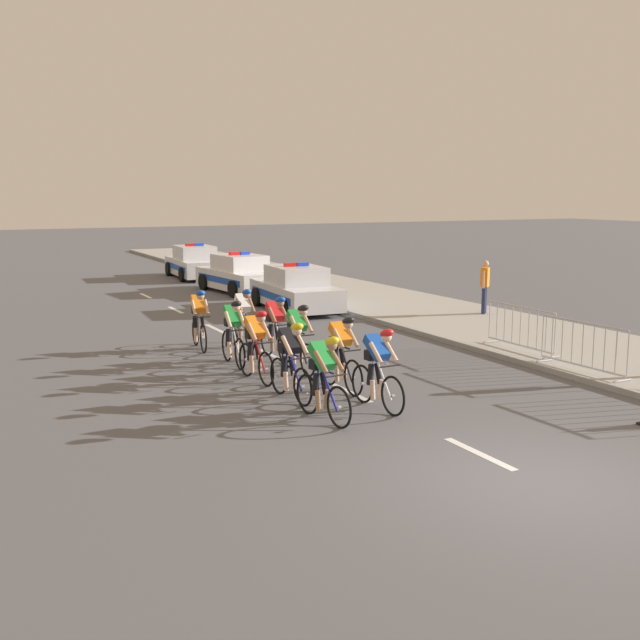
{
  "coord_description": "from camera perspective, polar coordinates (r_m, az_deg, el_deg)",
  "views": [
    {
      "loc": [
        -7.11,
        -7.47,
        3.87
      ],
      "look_at": [
        0.41,
        7.37,
        1.1
      ],
      "focal_mm": 42.96,
      "sensor_mm": 36.0,
      "label": 1
    }
  ],
  "objects": [
    {
      "name": "cyclist_tenth",
      "position": [
        19.34,
        -5.7,
        0.23
      ],
      "size": [
        0.43,
        1.72,
        1.56
      ],
      "color": "black",
      "rests_on": "ground"
    },
    {
      "name": "police_car_second",
      "position": [
        30.32,
        -6.07,
        3.36
      ],
      "size": [
        2.32,
        4.55,
        1.59
      ],
      "color": "white",
      "rests_on": "ground"
    },
    {
      "name": "crowd_barrier_middle",
      "position": [
        17.14,
        18.97,
        -1.91
      ],
      "size": [
        0.58,
        2.32,
        1.07
      ],
      "color": "#B7BABF",
      "rests_on": "sidewalk_slab"
    },
    {
      "name": "cyclist_lead",
      "position": [
        13.03,
        0.26,
        -4.24
      ],
      "size": [
        0.45,
        1.72,
        1.56
      ],
      "color": "black",
      "rests_on": "ground"
    },
    {
      "name": "cyclist_eighth",
      "position": [
        17.88,
        -3.31,
        -0.49
      ],
      "size": [
        0.42,
        1.72,
        1.56
      ],
      "color": "black",
      "rests_on": "ground"
    },
    {
      "name": "police_car_third",
      "position": [
        35.67,
        -9.34,
        4.2
      ],
      "size": [
        2.19,
        4.49,
        1.59
      ],
      "color": "silver",
      "rests_on": "ground"
    },
    {
      "name": "spectator_middle",
      "position": [
        24.48,
        12.18,
        2.71
      ],
      "size": [
        0.45,
        0.4,
        1.68
      ],
      "color": "#23284C",
      "rests_on": "sidewalk_slab"
    },
    {
      "name": "cyclist_fifth",
      "position": [
        15.82,
        -4.79,
        -1.82
      ],
      "size": [
        0.42,
        1.72,
        1.56
      ],
      "color": "black",
      "rests_on": "ground"
    },
    {
      "name": "sidewalk_slab",
      "position": [
        26.0,
        6.48,
        0.97
      ],
      "size": [
        4.84,
        60.0,
        0.12
      ],
      "primitive_type": "cube",
      "color": "#A3A099",
      "rests_on": "ground"
    },
    {
      "name": "cyclist_ninth",
      "position": [
        19.24,
        -9.0,
        0.11
      ],
      "size": [
        0.45,
        1.72,
        1.56
      ],
      "color": "black",
      "rests_on": "ground"
    },
    {
      "name": "cyclist_sixth",
      "position": [
        16.59,
        -1.65,
        -1.26
      ],
      "size": [
        0.42,
        1.72,
        1.56
      ],
      "color": "black",
      "rests_on": "ground"
    },
    {
      "name": "cyclist_fourth",
      "position": [
        15.03,
        1.62,
        -2.39
      ],
      "size": [
        0.42,
        1.72,
        1.56
      ],
      "color": "black",
      "rests_on": "ground"
    },
    {
      "name": "cyclist_seventh",
      "position": [
        17.32,
        -6.48,
        -0.87
      ],
      "size": [
        0.43,
        1.72,
        1.56
      ],
      "color": "black",
      "rests_on": "ground"
    },
    {
      "name": "ground_plane",
      "position": [
        11.01,
        15.96,
        -11.5
      ],
      "size": [
        160.0,
        160.0,
        0.0
      ],
      "primitive_type": "plane",
      "color": "#56565B"
    },
    {
      "name": "lane_markings_centre",
      "position": [
        18.59,
        -3.76,
        -2.57
      ],
      "size": [
        0.14,
        25.6,
        0.01
      ],
      "color": "white",
      "rests_on": "ground"
    },
    {
      "name": "police_car_nearest",
      "position": [
        25.48,
        -1.84,
        2.26
      ],
      "size": [
        2.22,
        4.51,
        1.59
      ],
      "color": "silver",
      "rests_on": "ground"
    },
    {
      "name": "cyclist_third",
      "position": [
        14.35,
        -2.19,
        -2.96
      ],
      "size": [
        0.42,
        1.72,
        1.56
      ],
      "color": "black",
      "rests_on": "ground"
    },
    {
      "name": "cyclist_second",
      "position": [
        13.77,
        4.35,
        -3.51
      ],
      "size": [
        0.42,
        1.72,
        1.56
      ],
      "color": "black",
      "rests_on": "ground"
    },
    {
      "name": "crowd_barrier_rear",
      "position": [
        19.0,
        14.7,
        -0.63
      ],
      "size": [
        0.5,
        2.32,
        1.07
      ],
      "color": "#B7BABF",
      "rests_on": "sidewalk_slab"
    },
    {
      "name": "kerb_edge",
      "position": [
        24.8,
        1.95,
        0.62
      ],
      "size": [
        0.16,
        60.0,
        0.13
      ],
      "primitive_type": "cube",
      "color": "#9E9E99",
      "rests_on": "ground"
    }
  ]
}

